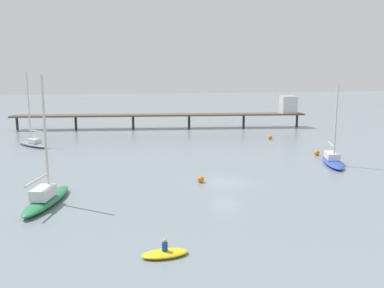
{
  "coord_description": "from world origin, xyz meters",
  "views": [
    {
      "loc": [
        -12.39,
        -38.51,
        11.05
      ],
      "look_at": [
        0.0,
        15.33,
        1.5
      ],
      "focal_mm": 37.61,
      "sensor_mm": 36.0,
      "label": 1
    }
  ],
  "objects_px": {
    "sailboat_gray": "(33,142)",
    "mooring_buoy_inner": "(270,137)",
    "pier": "(202,112)",
    "mooring_buoy_mid": "(317,153)",
    "sailboat_green": "(46,196)",
    "dinghy_yellow": "(165,253)",
    "sailboat_blue": "(333,159)",
    "mooring_buoy_far": "(201,179)"
  },
  "relations": [
    {
      "from": "sailboat_blue",
      "to": "mooring_buoy_mid",
      "type": "distance_m",
      "value": 5.59
    },
    {
      "from": "sailboat_gray",
      "to": "dinghy_yellow",
      "type": "height_order",
      "value": "sailboat_gray"
    },
    {
      "from": "dinghy_yellow",
      "to": "mooring_buoy_far",
      "type": "bearing_deg",
      "value": 68.45
    },
    {
      "from": "sailboat_green",
      "to": "mooring_buoy_inner",
      "type": "height_order",
      "value": "sailboat_green"
    },
    {
      "from": "pier",
      "to": "mooring_buoy_inner",
      "type": "relative_size",
      "value": 83.03
    },
    {
      "from": "dinghy_yellow",
      "to": "mooring_buoy_inner",
      "type": "xyz_separation_m",
      "value": [
        25.02,
        40.86,
        0.16
      ]
    },
    {
      "from": "pier",
      "to": "mooring_buoy_inner",
      "type": "distance_m",
      "value": 19.2
    },
    {
      "from": "pier",
      "to": "sailboat_blue",
      "type": "height_order",
      "value": "sailboat_blue"
    },
    {
      "from": "mooring_buoy_far",
      "to": "mooring_buoy_inner",
      "type": "distance_m",
      "value": 30.95
    },
    {
      "from": "pier",
      "to": "mooring_buoy_inner",
      "type": "height_order",
      "value": "pier"
    },
    {
      "from": "dinghy_yellow",
      "to": "sailboat_blue",
      "type": "bearing_deg",
      "value": 40.34
    },
    {
      "from": "sailboat_green",
      "to": "dinghy_yellow",
      "type": "xyz_separation_m",
      "value": [
        8.35,
        -12.17,
        -0.52
      ]
    },
    {
      "from": "sailboat_blue",
      "to": "sailboat_gray",
      "type": "distance_m",
      "value": 44.29
    },
    {
      "from": "sailboat_gray",
      "to": "mooring_buoy_inner",
      "type": "xyz_separation_m",
      "value": [
        38.98,
        -1.88,
        -0.34
      ]
    },
    {
      "from": "dinghy_yellow",
      "to": "sailboat_gray",
      "type": "bearing_deg",
      "value": 108.08
    },
    {
      "from": "sailboat_green",
      "to": "mooring_buoy_inner",
      "type": "distance_m",
      "value": 44.01
    },
    {
      "from": "sailboat_blue",
      "to": "dinghy_yellow",
      "type": "height_order",
      "value": "sailboat_blue"
    },
    {
      "from": "sailboat_green",
      "to": "sailboat_gray",
      "type": "height_order",
      "value": "sailboat_gray"
    },
    {
      "from": "sailboat_gray",
      "to": "mooring_buoy_inner",
      "type": "relative_size",
      "value": 15.71
    },
    {
      "from": "sailboat_blue",
      "to": "mooring_buoy_mid",
      "type": "height_order",
      "value": "sailboat_blue"
    },
    {
      "from": "sailboat_green",
      "to": "sailboat_blue",
      "type": "relative_size",
      "value": 1.1
    },
    {
      "from": "sailboat_blue",
      "to": "mooring_buoy_far",
      "type": "xyz_separation_m",
      "value": [
        -18.15,
        -4.67,
        -0.29
      ]
    },
    {
      "from": "pier",
      "to": "mooring_buoy_mid",
      "type": "height_order",
      "value": "pier"
    },
    {
      "from": "sailboat_green",
      "to": "dinghy_yellow",
      "type": "height_order",
      "value": "sailboat_green"
    },
    {
      "from": "pier",
      "to": "mooring_buoy_mid",
      "type": "xyz_separation_m",
      "value": [
        8.38,
        -31.81,
        -3.0
      ]
    },
    {
      "from": "mooring_buoy_far",
      "to": "mooring_buoy_mid",
      "type": "distance_m",
      "value": 21.7
    },
    {
      "from": "sailboat_green",
      "to": "sailboat_blue",
      "type": "xyz_separation_m",
      "value": [
        32.88,
        8.66,
        -0.08
      ]
    },
    {
      "from": "pier",
      "to": "mooring_buoy_far",
      "type": "xyz_separation_m",
      "value": [
        -10.79,
        -41.97,
        -3.02
      ]
    },
    {
      "from": "mooring_buoy_inner",
      "to": "sailboat_blue",
      "type": "bearing_deg",
      "value": -91.41
    },
    {
      "from": "sailboat_blue",
      "to": "mooring_buoy_inner",
      "type": "xyz_separation_m",
      "value": [
        0.49,
        20.03,
        -0.28
      ]
    },
    {
      "from": "pier",
      "to": "sailboat_green",
      "type": "relative_size",
      "value": 5.42
    },
    {
      "from": "sailboat_green",
      "to": "mooring_buoy_far",
      "type": "bearing_deg",
      "value": 15.16
    },
    {
      "from": "sailboat_green",
      "to": "dinghy_yellow",
      "type": "relative_size",
      "value": 3.7
    },
    {
      "from": "pier",
      "to": "mooring_buoy_mid",
      "type": "distance_m",
      "value": 33.03
    },
    {
      "from": "mooring_buoy_far",
      "to": "mooring_buoy_mid",
      "type": "height_order",
      "value": "mooring_buoy_mid"
    },
    {
      "from": "sailboat_blue",
      "to": "sailboat_gray",
      "type": "bearing_deg",
      "value": 150.35
    },
    {
      "from": "sailboat_blue",
      "to": "sailboat_gray",
      "type": "relative_size",
      "value": 0.89
    },
    {
      "from": "pier",
      "to": "sailboat_blue",
      "type": "relative_size",
      "value": 5.97
    },
    {
      "from": "dinghy_yellow",
      "to": "mooring_buoy_inner",
      "type": "relative_size",
      "value": 4.14
    },
    {
      "from": "sailboat_green",
      "to": "sailboat_blue",
      "type": "distance_m",
      "value": 34.0
    },
    {
      "from": "pier",
      "to": "dinghy_yellow",
      "type": "relative_size",
      "value": 20.05
    },
    {
      "from": "sailboat_gray",
      "to": "dinghy_yellow",
      "type": "xyz_separation_m",
      "value": [
        13.96,
        -42.74,
        -0.49
      ]
    }
  ]
}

